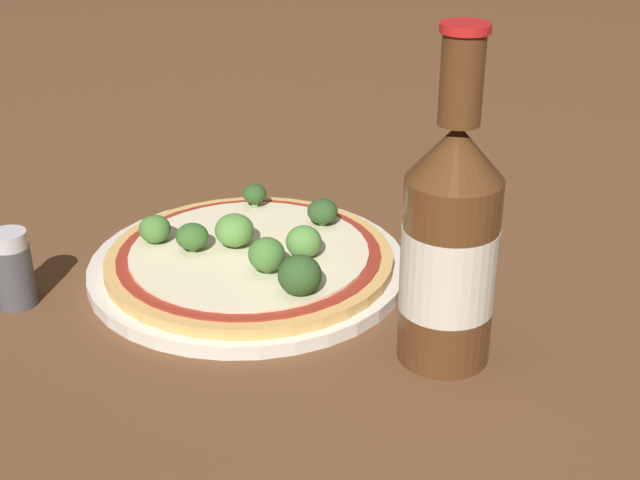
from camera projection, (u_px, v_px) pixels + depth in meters
name	position (u px, v px, depth m)	size (l,w,h in m)	color
ground_plane	(241.00, 275.00, 0.80)	(3.00, 3.00, 0.00)	brown
plate	(250.00, 268.00, 0.80)	(0.29, 0.29, 0.01)	silver
pizza	(250.00, 257.00, 0.80)	(0.26, 0.26, 0.01)	tan
broccoli_floret_0	(255.00, 194.00, 0.87)	(0.02, 0.02, 0.02)	#7A9E5B
broccoli_floret_1	(155.00, 229.00, 0.80)	(0.03, 0.03, 0.03)	#7A9E5B
broccoli_floret_2	(237.00, 230.00, 0.79)	(0.03, 0.03, 0.03)	#7A9E5B
broccoli_floret_3	(304.00, 242.00, 0.77)	(0.03, 0.03, 0.03)	#7A9E5B
broccoli_floret_4	(300.00, 275.00, 0.72)	(0.04, 0.04, 0.03)	#7A9E5B
broccoli_floret_5	(267.00, 255.00, 0.75)	(0.03, 0.03, 0.03)	#7A9E5B
broccoli_floret_6	(322.00, 211.00, 0.83)	(0.03, 0.03, 0.03)	#7A9E5B
broccoli_floret_7	(192.00, 237.00, 0.78)	(0.03, 0.03, 0.03)	#7A9E5B
beer_bottle	(450.00, 244.00, 0.65)	(0.07, 0.07, 0.26)	#563319
pepper_shaker	(13.00, 269.00, 0.74)	(0.03, 0.03, 0.07)	#4C4C51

